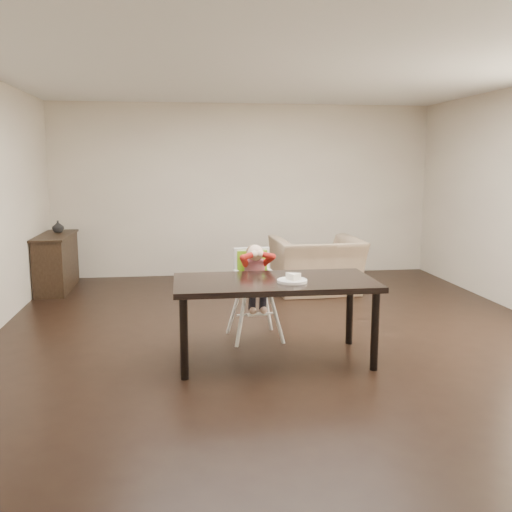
% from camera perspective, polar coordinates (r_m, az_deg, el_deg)
% --- Properties ---
extents(ground, '(7.00, 7.00, 0.00)m').
position_cam_1_polar(ground, '(5.93, 2.79, -8.26)').
color(ground, black).
rests_on(ground, ground).
extents(room_walls, '(6.02, 7.02, 2.71)m').
position_cam_1_polar(room_walls, '(5.65, 2.94, 9.98)').
color(room_walls, '#C2B3A1').
rests_on(room_walls, ground).
extents(dining_table, '(1.80, 0.90, 0.75)m').
position_cam_1_polar(dining_table, '(5.14, 1.87, -3.26)').
color(dining_table, black).
rests_on(dining_table, ground).
extents(high_chair, '(0.44, 0.44, 0.97)m').
position_cam_1_polar(high_chair, '(5.79, -0.18, -1.64)').
color(high_chair, white).
rests_on(high_chair, ground).
extents(plate, '(0.35, 0.35, 0.08)m').
position_cam_1_polar(plate, '(5.02, 3.68, -2.33)').
color(plate, white).
rests_on(plate, dining_table).
extents(armchair, '(1.20, 0.81, 1.02)m').
position_cam_1_polar(armchair, '(7.92, 6.09, -0.03)').
color(armchair, '#977D60').
rests_on(armchair, ground).
extents(sideboard, '(0.44, 1.26, 0.79)m').
position_cam_1_polar(sideboard, '(8.55, -19.33, -0.57)').
color(sideboard, black).
rests_on(sideboard, ground).
extents(vase, '(0.18, 0.19, 0.16)m').
position_cam_1_polar(vase, '(8.72, -19.19, 2.77)').
color(vase, '#99999E').
rests_on(vase, sideboard).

